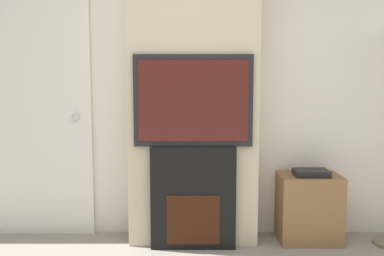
{
  "coord_description": "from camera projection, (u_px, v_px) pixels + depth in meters",
  "views": [
    {
      "loc": [
        -0.01,
        -1.59,
        1.32
      ],
      "look_at": [
        0.0,
        1.68,
        0.95
      ],
      "focal_mm": 40.0,
      "sensor_mm": 36.0,
      "label": 1
    }
  ],
  "objects": [
    {
      "name": "wall_back",
      "position": [
        192.0,
        76.0,
        3.59
      ],
      "size": [
        6.0,
        0.06,
        2.7
      ],
      "color": "silver",
      "rests_on": "ground_plane"
    },
    {
      "name": "chimney_breast",
      "position": [
        192.0,
        75.0,
        3.4
      ],
      "size": [
        1.02,
        0.32,
        2.7
      ],
      "color": "beige",
      "rests_on": "ground_plane"
    },
    {
      "name": "fireplace",
      "position": [
        192.0,
        197.0,
        3.34
      ],
      "size": [
        0.66,
        0.15,
        0.81
      ],
      "color": "black",
      "rests_on": "ground_plane"
    },
    {
      "name": "television",
      "position": [
        192.0,
        101.0,
        3.25
      ],
      "size": [
        0.91,
        0.07,
        0.7
      ],
      "color": "black",
      "rests_on": "fireplace"
    },
    {
      "name": "media_stand",
      "position": [
        308.0,
        207.0,
        3.49
      ],
      "size": [
        0.49,
        0.34,
        0.6
      ],
      "color": "brown",
      "rests_on": "ground_plane"
    },
    {
      "name": "entry_door",
      "position": [
        41.0,
        112.0,
        3.56
      ],
      "size": [
        0.83,
        0.09,
        2.09
      ],
      "color": "silver",
      "rests_on": "ground_plane"
    }
  ]
}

